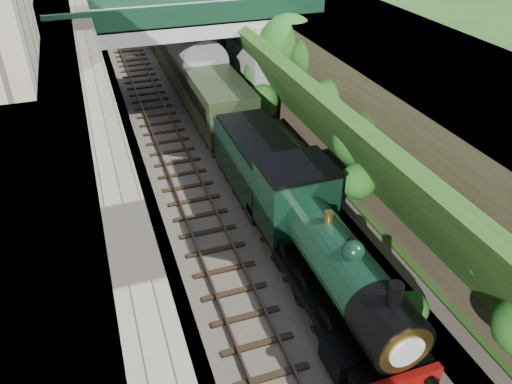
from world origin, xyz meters
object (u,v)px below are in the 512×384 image
at_px(tender, 258,166).
at_px(tree, 289,47).
at_px(locomotive, 327,256).
at_px(road_bridge, 193,46).

bearing_deg(tender, tree, 58.96).
distance_m(tree, locomotive, 16.14).
xyz_separation_m(road_bridge, tender, (0.26, -11.72, -2.46)).
bearing_deg(tree, road_bridge, 141.97).
distance_m(tree, tender, 9.63).
height_order(road_bridge, tree, road_bridge).
distance_m(road_bridge, tender, 11.98).
bearing_deg(road_bridge, tender, -88.75).
bearing_deg(road_bridge, locomotive, -89.23).
bearing_deg(tree, tender, -121.04).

